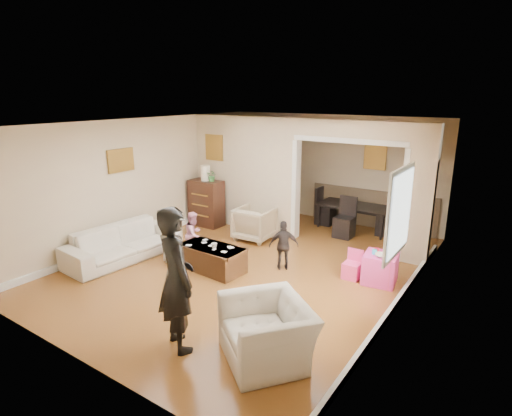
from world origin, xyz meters
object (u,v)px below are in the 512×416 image
Objects in this scene: cyan_cup at (374,252)px; child_kneel_a at (172,239)px; dining_table at (355,217)px; child_kneel_b at (194,234)px; dresser at (206,203)px; child_toddler at (284,245)px; sofa at (124,243)px; armchair_front at (267,332)px; armchair_back at (255,223)px; coffee_table at (212,258)px; table_lamp at (205,173)px; adult_person at (176,279)px; coffee_cup at (214,246)px; play_table at (380,268)px.

cyan_cup is 0.09× the size of child_kneel_a.
cyan_cup is 0.05× the size of dining_table.
child_kneel_a reaches higher than child_kneel_b.
dresser is 4.46m from cyan_cup.
cyan_cup is 0.09× the size of child_toddler.
child_toddler is at bearing -92.21° from dining_table.
dining_table is 3.89m from child_kneel_b.
child_kneel_b is (1.04, 0.85, 0.13)m from sofa.
cyan_cup is at bearing -55.00° from child_kneel_a.
dresser is (-4.02, 3.60, 0.20)m from armchair_front.
sofa is 2.44× the size of child_toddler.
sofa is 2.75m from armchair_back.
child_kneel_a reaches higher than coffee_table.
child_toddler reaches higher than sofa.
dining_table is (1.57, 1.87, -0.06)m from armchair_back.
dresser is at bearing -11.02° from armchair_back.
dresser is 3.05× the size of table_lamp.
armchair_front is 13.60× the size of cyan_cup.
sofa is 6.15× the size of table_lamp.
dining_table is 0.92× the size of adult_person.
table_lamp is at bearing 133.38° from coffee_cup.
dresser is at bearing 18.25° from child_kneel_b.
armchair_back is 1.68m from child_toddler.
child_kneel_a reaches higher than dining_table.
coffee_table is (1.74, 0.55, -0.10)m from sofa.
armchair_front is 1.21× the size of child_kneel_b.
sofa is at bearing -158.92° from cyan_cup.
coffee_table is at bearing 94.91° from armchair_back.
armchair_front is 0.59× the size of adult_person.
play_table is at bearing -90.20° from adult_person.
coffee_table is at bearing -156.42° from play_table.
coffee_cup is 0.20× the size of play_table.
table_lamp reaches higher than armchair_front.
coffee_cup reaches higher than coffee_table.
sofa is at bearing -162.58° from coffee_table.
coffee_cup is 3.89m from dining_table.
sofa is at bearing -2.25° from adult_person.
table_lamp reaches higher than dining_table.
cyan_cup is at bearing 25.25° from coffee_cup.
coffee_cup is 0.87m from child_kneel_b.
sofa is at bearing -164.91° from coffee_cup.
armchair_back is 7.50× the size of coffee_cup.
armchair_back is 2.01m from child_kneel_a.
adult_person is 3.03m from child_kneel_b.
dining_table is at bearing -46.00° from child_kneel_b.
child_toddler reaches higher than armchair_back.
armchair_back is at bearing 98.94° from coffee_table.
child_kneel_b is (-0.70, 0.30, 0.23)m from coffee_table.
armchair_back is 0.84× the size of child_kneel_a.
dining_table is at bearing -66.20° from adult_person.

